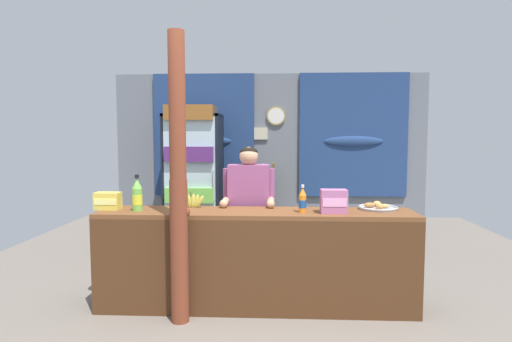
% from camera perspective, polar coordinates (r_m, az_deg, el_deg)
% --- Properties ---
extents(ground_plane, '(7.45, 7.45, 0.00)m').
position_cam_1_polar(ground_plane, '(4.85, 1.56, -14.47)').
color(ground_plane, slate).
extents(back_wall_curtained, '(4.66, 0.22, 2.53)m').
position_cam_1_polar(back_wall_curtained, '(6.35, 2.10, 2.21)').
color(back_wall_curtained, slate).
rests_on(back_wall_curtained, ground).
extents(stall_counter, '(2.91, 0.50, 0.91)m').
position_cam_1_polar(stall_counter, '(3.84, -0.10, -10.96)').
color(stall_counter, brown).
rests_on(stall_counter, ground).
extents(timber_post, '(0.17, 0.15, 2.46)m').
position_cam_1_polar(timber_post, '(3.58, -10.55, -2.02)').
color(timber_post, brown).
rests_on(timber_post, ground).
extents(drink_fridge, '(0.77, 0.66, 2.01)m').
position_cam_1_polar(drink_fridge, '(5.91, -8.53, -0.08)').
color(drink_fridge, black).
rests_on(drink_fridge, ground).
extents(bottle_shelf_rack, '(0.48, 0.28, 1.22)m').
position_cam_1_polar(bottle_shelf_rack, '(6.10, 0.31, -4.32)').
color(bottle_shelf_rack, brown).
rests_on(bottle_shelf_rack, ground).
extents(plastic_lawn_chair, '(0.61, 0.61, 0.86)m').
position_cam_1_polar(plastic_lawn_chair, '(5.57, 9.82, -6.75)').
color(plastic_lawn_chair, '#4CC675').
rests_on(plastic_lawn_chair, ground).
extents(shopkeeper, '(0.53, 0.42, 1.49)m').
position_cam_1_polar(shopkeeper, '(4.28, -0.99, -4.06)').
color(shopkeeper, '#28282D').
rests_on(shopkeeper, ground).
extents(soda_bottle_lime_soda, '(0.09, 0.09, 0.34)m').
position_cam_1_polar(soda_bottle_lime_soda, '(4.00, -15.89, -3.24)').
color(soda_bottle_lime_soda, '#75C64C').
rests_on(soda_bottle_lime_soda, stall_counter).
extents(soda_bottle_orange_soda, '(0.07, 0.07, 0.25)m').
position_cam_1_polar(soda_bottle_orange_soda, '(3.79, 6.37, -4.05)').
color(soda_bottle_orange_soda, orange).
rests_on(soda_bottle_orange_soda, stall_counter).
extents(snack_box_wafer, '(0.23, 0.14, 0.21)m').
position_cam_1_polar(snack_box_wafer, '(3.80, 10.55, -4.09)').
color(snack_box_wafer, '#B76699').
rests_on(snack_box_wafer, stall_counter).
extents(snack_box_instant_noodle, '(0.23, 0.13, 0.16)m').
position_cam_1_polar(snack_box_instant_noodle, '(4.17, -19.55, -3.86)').
color(snack_box_instant_noodle, '#EAD14C').
rests_on(snack_box_instant_noodle, stall_counter).
extents(pastry_tray, '(0.36, 0.36, 0.07)m').
position_cam_1_polar(pastry_tray, '(4.10, 16.27, -4.76)').
color(pastry_tray, '#BCBCC1').
rests_on(pastry_tray, stall_counter).
extents(banana_bunch, '(0.28, 0.07, 0.16)m').
position_cam_1_polar(banana_bunch, '(4.10, -8.85, -4.07)').
color(banana_bunch, '#CCC14C').
rests_on(banana_bunch, stall_counter).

